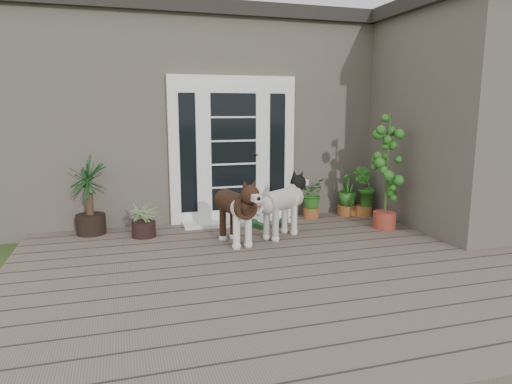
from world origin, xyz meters
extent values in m
cube|color=#6B5B4C|center=(0.00, 0.40, 0.06)|extent=(6.20, 4.60, 0.12)
cube|color=#665E54|center=(0.00, 4.65, 1.55)|extent=(7.40, 4.00, 3.10)
cube|color=#2D2826|center=(0.00, 4.65, 3.20)|extent=(7.60, 4.20, 0.20)
cube|color=#665E54|center=(2.90, 1.50, 1.55)|extent=(1.60, 2.40, 3.10)
cube|color=#2D2826|center=(2.90, 1.50, 3.20)|extent=(1.80, 2.60, 0.20)
cube|color=white|center=(-0.20, 2.60, 1.19)|extent=(1.90, 0.14, 2.15)
cube|color=white|center=(-0.20, 2.40, 0.14)|extent=(1.60, 0.40, 0.05)
imported|color=#1B4D16|center=(0.99, 2.40, 0.39)|extent=(0.59, 0.59, 0.53)
imported|color=#215117|center=(1.85, 2.29, 0.40)|extent=(0.53, 0.53, 0.56)
imported|color=#1B611E|center=(1.61, 2.40, 0.40)|extent=(0.50, 0.50, 0.56)
camera|label=1|loc=(-1.82, -3.97, 1.80)|focal=31.89mm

